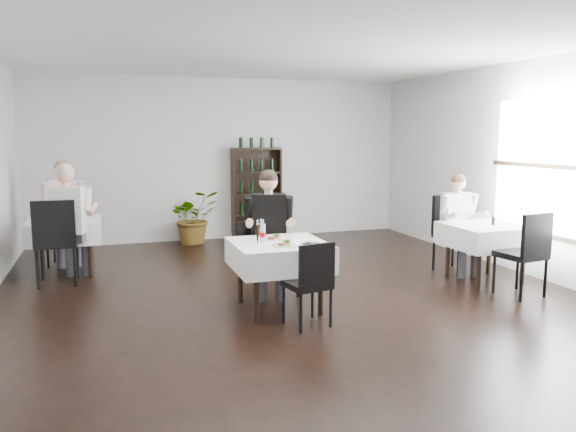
# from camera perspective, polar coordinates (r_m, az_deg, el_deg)

# --- Properties ---
(room_shell) EXTENTS (9.00, 9.00, 9.00)m
(room_shell) POSITION_cam_1_polar(r_m,az_deg,el_deg) (6.30, 1.67, 4.03)
(room_shell) COLOR black
(room_shell) RESTS_ON ground
(window_right) EXTENTS (0.06, 2.30, 1.85)m
(window_right) POSITION_cam_1_polar(r_m,az_deg,el_deg) (8.16, 25.36, 4.21)
(window_right) COLOR white
(window_right) RESTS_ON room_shell
(wine_shelf) EXTENTS (0.90, 0.28, 1.75)m
(wine_shelf) POSITION_cam_1_polar(r_m,az_deg,el_deg) (10.64, -3.21, 2.24)
(wine_shelf) COLOR black
(wine_shelf) RESTS_ON ground
(main_table) EXTENTS (1.03, 1.03, 0.77)m
(main_table) POSITION_cam_1_polar(r_m,az_deg,el_deg) (6.33, -0.93, -3.99)
(main_table) COLOR black
(main_table) RESTS_ON ground
(left_table) EXTENTS (0.98, 0.98, 0.77)m
(left_table) POSITION_cam_1_polar(r_m,az_deg,el_deg) (8.53, -21.76, -1.38)
(left_table) COLOR black
(left_table) RESTS_ON ground
(right_table) EXTENTS (0.98, 0.98, 0.77)m
(right_table) POSITION_cam_1_polar(r_m,az_deg,el_deg) (7.98, 19.43, -1.90)
(right_table) COLOR black
(right_table) RESTS_ON ground
(potted_tree) EXTENTS (1.02, 0.93, 0.97)m
(potted_tree) POSITION_cam_1_polar(r_m,az_deg,el_deg) (10.28, -9.54, -0.11)
(potted_tree) COLOR #2A5B1F
(potted_tree) RESTS_ON ground
(main_chair_far) EXTENTS (0.55, 0.56, 0.92)m
(main_chair_far) POSITION_cam_1_polar(r_m,az_deg,el_deg) (6.89, -3.26, -3.81)
(main_chair_far) COLOR black
(main_chair_far) RESTS_ON ground
(main_chair_near) EXTENTS (0.48, 0.48, 0.89)m
(main_chair_near) POSITION_cam_1_polar(r_m,az_deg,el_deg) (5.75, 2.34, -6.40)
(main_chair_near) COLOR black
(main_chair_near) RESTS_ON ground
(left_chair_far) EXTENTS (0.51, 0.52, 0.98)m
(left_chair_far) POSITION_cam_1_polar(r_m,az_deg,el_deg) (9.18, -21.74, -1.10)
(left_chair_far) COLOR black
(left_chair_far) RESTS_ON ground
(left_chair_near) EXTENTS (0.53, 0.54, 1.14)m
(left_chair_near) POSITION_cam_1_polar(r_m,az_deg,el_deg) (7.89, -22.53, -1.95)
(left_chair_near) COLOR black
(left_chair_near) RESTS_ON ground
(right_chair_far) EXTENTS (0.63, 0.63, 1.10)m
(right_chair_far) POSITION_cam_1_polar(r_m,az_deg,el_deg) (8.47, 16.27, -1.15)
(right_chair_far) COLOR black
(right_chair_far) RESTS_ON ground
(right_chair_near) EXTENTS (0.55, 0.55, 1.05)m
(right_chair_near) POSITION_cam_1_polar(r_m,az_deg,el_deg) (7.37, 23.11, -3.10)
(right_chair_near) COLOR black
(right_chair_near) RESTS_ON ground
(diner_main) EXTENTS (0.63, 0.67, 1.54)m
(diner_main) POSITION_cam_1_polar(r_m,az_deg,el_deg) (6.83, -1.94, -0.74)
(diner_main) COLOR #3D3E45
(diner_main) RESTS_ON ground
(diner_left_far) EXTENTS (0.64, 0.66, 1.59)m
(diner_left_far) POSITION_cam_1_polar(r_m,az_deg,el_deg) (9.15, -21.78, 1.15)
(diner_left_far) COLOR #3D3E45
(diner_left_far) RESTS_ON ground
(diner_left_near) EXTENTS (0.66, 0.70, 1.60)m
(diner_left_near) POSITION_cam_1_polar(r_m,az_deg,el_deg) (7.95, -21.38, 0.22)
(diner_left_near) COLOR #3D3E45
(diner_left_near) RESTS_ON ground
(diner_right_far) EXTENTS (0.55, 0.56, 1.42)m
(diner_right_far) POSITION_cam_1_polar(r_m,az_deg,el_deg) (8.29, 17.03, 0.01)
(diner_right_far) COLOR #3D3E45
(diner_right_far) RESTS_ON ground
(plate_far) EXTENTS (0.23, 0.23, 0.07)m
(plate_far) POSITION_cam_1_polar(r_m,az_deg,el_deg) (6.43, -1.37, -2.31)
(plate_far) COLOR white
(plate_far) RESTS_ON main_table
(plate_near) EXTENTS (0.26, 0.26, 0.07)m
(plate_near) POSITION_cam_1_polar(r_m,az_deg,el_deg) (6.06, -0.31, -2.94)
(plate_near) COLOR white
(plate_near) RESTS_ON main_table
(pilsner_dark) EXTENTS (0.06, 0.06, 0.28)m
(pilsner_dark) POSITION_cam_1_polar(r_m,az_deg,el_deg) (6.15, -3.11, -1.89)
(pilsner_dark) COLOR black
(pilsner_dark) RESTS_ON main_table
(pilsner_lager) EXTENTS (0.06, 0.06, 0.26)m
(pilsner_lager) POSITION_cam_1_polar(r_m,az_deg,el_deg) (6.30, -2.77, -1.68)
(pilsner_lager) COLOR gold
(pilsner_lager) RESTS_ON main_table
(coke_bottle) EXTENTS (0.07, 0.07, 0.26)m
(coke_bottle) POSITION_cam_1_polar(r_m,az_deg,el_deg) (6.27, -2.59, -1.76)
(coke_bottle) COLOR silver
(coke_bottle) RESTS_ON main_table
(napkin_cutlery) EXTENTS (0.22, 0.20, 0.02)m
(napkin_cutlery) POSITION_cam_1_polar(r_m,az_deg,el_deg) (6.19, 2.45, -2.82)
(napkin_cutlery) COLOR black
(napkin_cutlery) RESTS_ON main_table
(pepper_mill) EXTENTS (0.06, 0.06, 0.11)m
(pepper_mill) POSITION_cam_1_polar(r_m,az_deg,el_deg) (7.96, 20.13, -0.47)
(pepper_mill) COLOR black
(pepper_mill) RESTS_ON right_table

